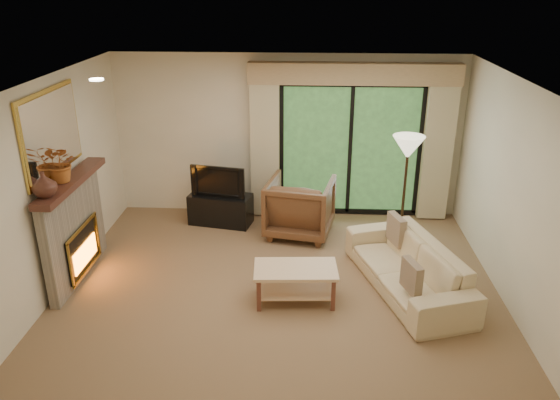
# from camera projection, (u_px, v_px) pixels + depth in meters

# --- Properties ---
(floor) EXTENTS (5.50, 5.50, 0.00)m
(floor) POSITION_uv_depth(u_px,v_px,m) (279.00, 289.00, 6.90)
(floor) COLOR olive
(floor) RESTS_ON ground
(ceiling) EXTENTS (5.50, 5.50, 0.00)m
(ceiling) POSITION_uv_depth(u_px,v_px,m) (278.00, 83.00, 5.91)
(ceiling) COLOR silver
(ceiling) RESTS_ON ground
(wall_back) EXTENTS (5.00, 0.00, 5.00)m
(wall_back) POSITION_uv_depth(u_px,v_px,m) (288.00, 136.00, 8.71)
(wall_back) COLOR beige
(wall_back) RESTS_ON ground
(wall_front) EXTENTS (5.00, 0.00, 5.00)m
(wall_front) POSITION_uv_depth(u_px,v_px,m) (260.00, 317.00, 4.10)
(wall_front) COLOR beige
(wall_front) RESTS_ON ground
(wall_left) EXTENTS (0.00, 5.00, 5.00)m
(wall_left) POSITION_uv_depth(u_px,v_px,m) (50.00, 189.00, 6.55)
(wall_left) COLOR beige
(wall_left) RESTS_ON ground
(wall_right) EXTENTS (0.00, 5.00, 5.00)m
(wall_right) POSITION_uv_depth(u_px,v_px,m) (517.00, 199.00, 6.27)
(wall_right) COLOR beige
(wall_right) RESTS_ON ground
(fireplace) EXTENTS (0.24, 1.70, 1.37)m
(fireplace) POSITION_uv_depth(u_px,v_px,m) (74.00, 229.00, 6.96)
(fireplace) COLOR gray
(fireplace) RESTS_ON floor
(mirror) EXTENTS (0.07, 1.45, 1.02)m
(mirror) POSITION_uv_depth(u_px,v_px,m) (52.00, 132.00, 6.48)
(mirror) COLOR gold
(mirror) RESTS_ON wall_left
(sliding_door) EXTENTS (2.26, 0.10, 2.16)m
(sliding_door) POSITION_uv_depth(u_px,v_px,m) (350.00, 150.00, 8.69)
(sliding_door) COLOR black
(sliding_door) RESTS_ON floor
(curtain_left) EXTENTS (0.45, 0.18, 2.35)m
(curtain_left) POSITION_uv_depth(u_px,v_px,m) (265.00, 145.00, 8.62)
(curtain_left) COLOR #C3B58C
(curtain_left) RESTS_ON floor
(curtain_right) EXTENTS (0.45, 0.18, 2.35)m
(curtain_right) POSITION_uv_depth(u_px,v_px,m) (438.00, 147.00, 8.49)
(curtain_right) COLOR #C3B58C
(curtain_right) RESTS_ON floor
(cornice) EXTENTS (3.20, 0.24, 0.32)m
(cornice) POSITION_uv_depth(u_px,v_px,m) (354.00, 74.00, 8.15)
(cornice) COLOR tan
(cornice) RESTS_ON wall_back
(media_console) EXTENTS (1.03, 0.61, 0.48)m
(media_console) POSITION_uv_depth(u_px,v_px,m) (221.00, 209.00, 8.66)
(media_console) COLOR black
(media_console) RESTS_ON floor
(tv) EXTENTS (0.87, 0.28, 0.50)m
(tv) POSITION_uv_depth(u_px,v_px,m) (219.00, 180.00, 8.47)
(tv) COLOR black
(tv) RESTS_ON media_console
(armchair) EXTENTS (1.11, 1.13, 0.88)m
(armchair) POSITION_uv_depth(u_px,v_px,m) (300.00, 207.00, 8.23)
(armchair) COLOR brown
(armchair) RESTS_ON floor
(sofa) EXTENTS (1.44, 2.28, 0.62)m
(sofa) POSITION_uv_depth(u_px,v_px,m) (407.00, 267.00, 6.81)
(sofa) COLOR #D0B88A
(sofa) RESTS_ON floor
(pillow_near) EXTENTS (0.20, 0.38, 0.37)m
(pillow_near) POSITION_uv_depth(u_px,v_px,m) (412.00, 277.00, 6.16)
(pillow_near) COLOR brown
(pillow_near) RESTS_ON sofa
(pillow_far) EXTENTS (0.22, 0.40, 0.39)m
(pillow_far) POSITION_uv_depth(u_px,v_px,m) (396.00, 229.00, 7.30)
(pillow_far) COLOR brown
(pillow_far) RESTS_ON sofa
(coffee_table) EXTENTS (1.02, 0.61, 0.45)m
(coffee_table) POSITION_uv_depth(u_px,v_px,m) (295.00, 284.00, 6.59)
(coffee_table) COLOR #EEBD8E
(coffee_table) RESTS_ON floor
(floor_lamp) EXTENTS (0.51, 0.51, 1.66)m
(floor_lamp) POSITION_uv_depth(u_px,v_px,m) (404.00, 193.00, 7.73)
(floor_lamp) COLOR #FBF3C8
(floor_lamp) RESTS_ON floor
(vase) EXTENTS (0.32, 0.32, 0.29)m
(vase) POSITION_uv_depth(u_px,v_px,m) (44.00, 184.00, 6.09)
(vase) COLOR #49261D
(vase) RESTS_ON fireplace
(branches) EXTENTS (0.49, 0.45, 0.47)m
(branches) POSITION_uv_depth(u_px,v_px,m) (61.00, 163.00, 6.50)
(branches) COLOR #A35520
(branches) RESTS_ON fireplace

